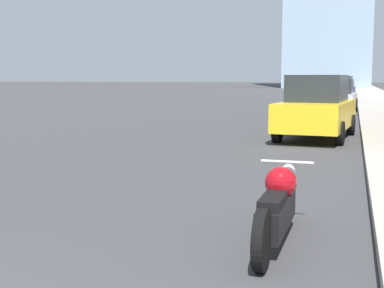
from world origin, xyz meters
TOP-DOWN VIEW (x-y plane):
  - sidewalk at (5.23, 40.00)m, footprint 3.40×240.00m
  - motorcycle at (2.53, 4.24)m, footprint 0.62×2.34m
  - parked_car_yellow at (2.28, 14.29)m, footprint 2.15×4.50m
  - parked_car_silver at (2.44, 26.34)m, footprint 2.12×4.08m
  - parked_car_blue at (2.38, 36.64)m, footprint 2.10×4.62m

SIDE VIEW (x-z plane):
  - sidewalk at x=5.23m, z-range 0.00..0.15m
  - motorcycle at x=2.53m, z-range -0.01..0.77m
  - parked_car_silver at x=2.44m, z-range 0.00..1.67m
  - parked_car_yellow at x=2.28m, z-range -0.02..1.79m
  - parked_car_blue at x=2.38m, z-range -0.01..1.84m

